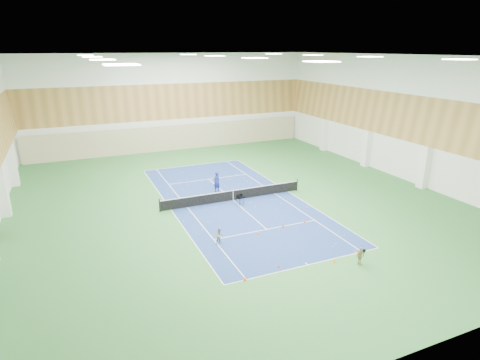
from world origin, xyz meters
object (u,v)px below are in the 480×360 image
tennis_net (233,194)px  ball_cart (240,200)px  coach (217,182)px  child_apron (360,256)px  child_court (220,236)px

tennis_net → ball_cart: bearing=-80.1°
ball_cart → coach: bearing=92.5°
child_apron → ball_cart: (-2.73, 11.97, -0.14)m
child_apron → tennis_net: bearing=95.3°
child_apron → ball_cart: bearing=95.6°
child_court → ball_cart: size_ratio=1.29×
coach → ball_cart: (0.74, -3.72, -0.53)m
coach → child_apron: (3.48, -15.69, -0.38)m
child_court → child_apron: (6.84, -6.00, 0.01)m
tennis_net → child_court: (-3.91, -7.08, 0.02)m
coach → ball_cart: 3.83m
coach → child_court: coach is taller
tennis_net → coach: bearing=101.9°
coach → child_apron: 16.07m
child_court → ball_cart: 7.24m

